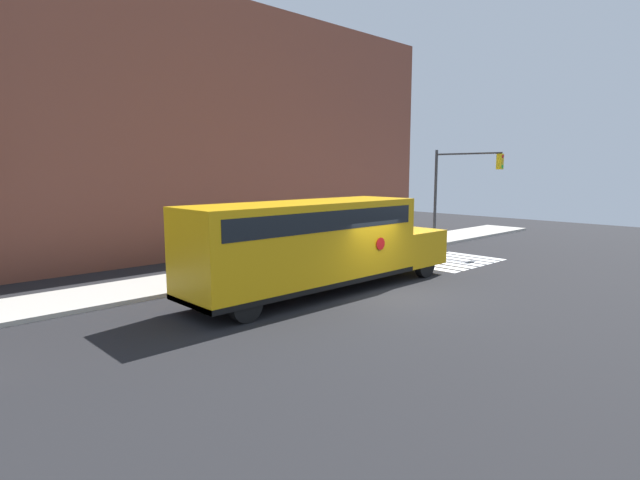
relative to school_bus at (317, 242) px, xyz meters
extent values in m
plane|color=black|center=(1.65, -1.92, -1.82)|extent=(60.00, 60.00, 0.00)
cube|color=#B2ADA3|center=(1.65, 4.58, -1.75)|extent=(44.00, 3.00, 0.15)
cube|color=brown|center=(1.65, 11.08, 4.54)|extent=(32.00, 4.00, 12.73)
cube|color=white|center=(6.77, 0.08, -1.82)|extent=(0.50, 3.20, 0.01)
cube|color=white|center=(7.47, 0.08, -1.82)|extent=(0.50, 3.20, 0.01)
cube|color=white|center=(8.17, 0.08, -1.82)|extent=(0.50, 3.20, 0.01)
cube|color=white|center=(8.87, 0.08, -1.82)|extent=(0.50, 3.20, 0.01)
cube|color=white|center=(9.57, 0.08, -1.82)|extent=(0.50, 3.20, 0.01)
cube|color=white|center=(10.27, 0.08, -1.82)|extent=(0.50, 3.20, 0.01)
cube|color=white|center=(10.97, 0.08, -1.82)|extent=(0.50, 3.20, 0.01)
cube|color=#EAA80F|center=(-0.54, 0.00, 0.01)|extent=(8.86, 2.50, 2.77)
cube|color=#EAA80F|center=(5.07, 0.00, -0.68)|extent=(2.36, 2.50, 1.38)
cube|color=black|center=(-0.54, 0.00, -1.29)|extent=(8.86, 2.54, 0.16)
cube|color=black|center=(-0.54, 0.00, 0.85)|extent=(8.15, 2.53, 0.64)
cylinder|color=red|center=(1.90, -1.29, -0.13)|extent=(0.44, 0.02, 0.44)
cylinder|color=black|center=(4.95, 1.08, -1.32)|extent=(1.00, 0.30, 1.00)
cylinder|color=black|center=(4.95, -1.08, -1.32)|extent=(1.00, 0.30, 1.00)
cylinder|color=black|center=(-3.77, 1.08, -1.32)|extent=(1.00, 0.30, 1.00)
cylinder|color=black|center=(-3.77, -1.08, -1.32)|extent=(1.00, 0.30, 1.00)
cylinder|color=#38383A|center=(10.06, 3.84, -0.72)|extent=(0.07, 0.07, 2.20)
cylinder|color=red|center=(10.06, 3.79, 0.34)|extent=(0.66, 0.03, 0.66)
cylinder|color=#38383A|center=(13.06, 3.85, 0.88)|extent=(0.16, 0.16, 5.42)
cylinder|color=#38383A|center=(13.06, 1.88, 3.34)|extent=(0.10, 3.93, 0.10)
cube|color=yellow|center=(13.06, 0.02, 2.89)|extent=(0.28, 0.28, 0.80)
cylinder|color=red|center=(13.06, -0.13, 3.15)|extent=(0.18, 0.02, 0.18)
cylinder|color=#EAB214|center=(13.06, -0.13, 2.89)|extent=(0.18, 0.02, 0.18)
cylinder|color=green|center=(13.06, -0.13, 2.63)|extent=(0.18, 0.02, 0.18)
camera|label=1|loc=(-11.69, -12.40, 2.44)|focal=28.00mm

